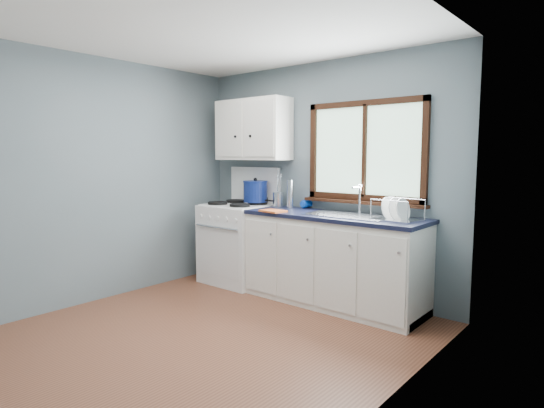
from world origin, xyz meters
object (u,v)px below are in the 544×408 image
Objects in this scene: skillet at (257,200)px; stockpot at (255,191)px; base_cabinets at (333,264)px; sink at (349,222)px; utensil_crock at (279,199)px; thermos at (290,194)px; gas_range at (238,241)px; dish_rack at (397,214)px.

stockpot reaches higher than skillet.
base_cabinets is 2.20× the size of sink.
skillet is at bearing 174.18° from sink.
utensil_crock is at bearing 168.08° from base_cabinets.
thermos reaches higher than skillet.
gas_range is at bearing -156.33° from utensil_crock.
thermos is (-0.66, 0.15, 0.67)m from base_cabinets.
utensil_crock is (-1.03, 0.18, 0.15)m from sink.
dish_rack is (1.52, -0.18, -0.03)m from utensil_crock.
base_cabinets is 1.28m from skillet.
skillet is 1.24× the size of thermos.
thermos reaches higher than sink.
base_cabinets is 1.06m from utensil_crock.
stockpot is 0.48m from thermos.
dish_rack is (1.97, 0.02, 0.48)m from gas_range.
stockpot is 1.81m from dish_rack.
base_cabinets is 0.95m from thermos.
utensil_crock reaches higher than stockpot.
stockpot is (-0.00, -0.03, 0.10)m from skillet.
dish_rack is at bearing -3.34° from stockpot.
base_cabinets is 5.94× the size of thermos.
sink is 1.06m from utensil_crock.
skillet is at bearing 173.29° from base_cabinets.
utensil_crock is (-0.85, 0.18, 0.60)m from base_cabinets.
stockpot is 0.31m from utensil_crock.
thermos is (0.48, 0.01, 0.09)m from skillet.
stockpot is at bearing -165.80° from utensil_crock.
base_cabinets is 6.35× the size of stockpot.
sink is at bearing -4.62° from stockpot.
sink is 1.35m from stockpot.
gas_range reaches higher than utensil_crock.
dish_rack is (0.67, 0.00, 0.56)m from base_cabinets.
gas_range is at bearing -171.68° from dish_rack.
stockpot is at bearing 174.68° from base_cabinets.
gas_range is 1.53m from sink.
utensil_crock reaches higher than base_cabinets.
skillet is (0.17, 0.15, 0.49)m from gas_range.
gas_range reaches higher than stockpot.
skillet is (-1.14, 0.13, 0.58)m from base_cabinets.
gas_range reaches higher than thermos.
thermos is 1.34m from dish_rack.
thermos is (0.19, -0.03, 0.07)m from utensil_crock.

